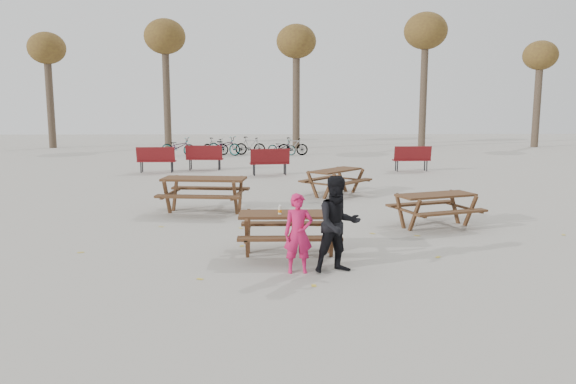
{
  "coord_description": "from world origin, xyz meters",
  "views": [
    {
      "loc": [
        -0.23,
        -9.91,
        2.73
      ],
      "look_at": [
        0.0,
        1.0,
        1.0
      ],
      "focal_mm": 35.0,
      "sensor_mm": 36.0,
      "label": 1
    }
  ],
  "objects_px": {
    "child": "(298,233)",
    "food_tray": "(295,213)",
    "adult": "(338,224)",
    "picnic_table_east": "(435,210)",
    "main_picnic_table": "(289,223)",
    "picnic_table_north": "(204,195)",
    "picnic_table_far": "(336,182)",
    "soda_bottle": "(280,210)"
  },
  "relations": [
    {
      "from": "adult",
      "to": "picnic_table_far",
      "type": "height_order",
      "value": "adult"
    },
    {
      "from": "food_tray",
      "to": "child",
      "type": "distance_m",
      "value": 0.98
    },
    {
      "from": "food_tray",
      "to": "adult",
      "type": "relative_size",
      "value": 0.11
    },
    {
      "from": "adult",
      "to": "picnic_table_north",
      "type": "bearing_deg",
      "value": 101.57
    },
    {
      "from": "food_tray",
      "to": "child",
      "type": "bearing_deg",
      "value": -88.4
    },
    {
      "from": "soda_bottle",
      "to": "adult",
      "type": "height_order",
      "value": "adult"
    },
    {
      "from": "child",
      "to": "picnic_table_north",
      "type": "xyz_separation_m",
      "value": [
        -2.16,
        5.13,
        -0.21
      ]
    },
    {
      "from": "soda_bottle",
      "to": "child",
      "type": "relative_size",
      "value": 0.13
    },
    {
      "from": "picnic_table_east",
      "to": "soda_bottle",
      "type": "bearing_deg",
      "value": -165.04
    },
    {
      "from": "main_picnic_table",
      "to": "soda_bottle",
      "type": "bearing_deg",
      "value": -148.31
    },
    {
      "from": "adult",
      "to": "picnic_table_east",
      "type": "relative_size",
      "value": 0.91
    },
    {
      "from": "soda_bottle",
      "to": "picnic_table_north",
      "type": "distance_m",
      "value": 4.58
    },
    {
      "from": "adult",
      "to": "picnic_table_east",
      "type": "height_order",
      "value": "adult"
    },
    {
      "from": "picnic_table_east",
      "to": "picnic_table_north",
      "type": "height_order",
      "value": "picnic_table_north"
    },
    {
      "from": "main_picnic_table",
      "to": "adult",
      "type": "bearing_deg",
      "value": -54.0
    },
    {
      "from": "food_tray",
      "to": "main_picnic_table",
      "type": "bearing_deg",
      "value": 132.71
    },
    {
      "from": "picnic_table_north",
      "to": "soda_bottle",
      "type": "bearing_deg",
      "value": -59.1
    },
    {
      "from": "soda_bottle",
      "to": "adult",
      "type": "relative_size",
      "value": 0.11
    },
    {
      "from": "child",
      "to": "picnic_table_far",
      "type": "xyz_separation_m",
      "value": [
        1.43,
        7.75,
        -0.26
      ]
    },
    {
      "from": "food_tray",
      "to": "picnic_table_north",
      "type": "height_order",
      "value": "picnic_table_north"
    },
    {
      "from": "soda_bottle",
      "to": "picnic_table_far",
      "type": "xyz_separation_m",
      "value": [
        1.72,
        6.78,
        -0.46
      ]
    },
    {
      "from": "food_tray",
      "to": "child",
      "type": "xyz_separation_m",
      "value": [
        0.03,
        -0.97,
        -0.14
      ]
    },
    {
      "from": "main_picnic_table",
      "to": "picnic_table_far",
      "type": "relative_size",
      "value": 1.0
    },
    {
      "from": "food_tray",
      "to": "picnic_table_far",
      "type": "xyz_separation_m",
      "value": [
        1.45,
        6.78,
        -0.41
      ]
    },
    {
      "from": "picnic_table_east",
      "to": "picnic_table_north",
      "type": "relative_size",
      "value": 0.84
    },
    {
      "from": "main_picnic_table",
      "to": "picnic_table_far",
      "type": "distance_m",
      "value": 6.86
    },
    {
      "from": "main_picnic_table",
      "to": "picnic_table_far",
      "type": "bearing_deg",
      "value": 76.94
    },
    {
      "from": "child",
      "to": "picnic_table_east",
      "type": "relative_size",
      "value": 0.75
    },
    {
      "from": "child",
      "to": "soda_bottle",
      "type": "bearing_deg",
      "value": 102.86
    },
    {
      "from": "soda_bottle",
      "to": "picnic_table_north",
      "type": "relative_size",
      "value": 0.08
    },
    {
      "from": "child",
      "to": "adult",
      "type": "distance_m",
      "value": 0.66
    },
    {
      "from": "food_tray",
      "to": "picnic_table_east",
      "type": "distance_m",
      "value": 4.01
    },
    {
      "from": "picnic_table_east",
      "to": "adult",
      "type": "bearing_deg",
      "value": -146.71
    },
    {
      "from": "child",
      "to": "food_tray",
      "type": "bearing_deg",
      "value": 87.8
    },
    {
      "from": "adult",
      "to": "picnic_table_east",
      "type": "distance_m",
      "value": 4.19
    },
    {
      "from": "food_tray",
      "to": "picnic_table_east",
      "type": "xyz_separation_m",
      "value": [
        3.21,
        2.36,
        -0.42
      ]
    },
    {
      "from": "soda_bottle",
      "to": "picnic_table_east",
      "type": "xyz_separation_m",
      "value": [
        3.47,
        2.36,
        -0.47
      ]
    },
    {
      "from": "main_picnic_table",
      "to": "picnic_table_east",
      "type": "xyz_separation_m",
      "value": [
        3.3,
        2.26,
        -0.21
      ]
    },
    {
      "from": "main_picnic_table",
      "to": "food_tray",
      "type": "height_order",
      "value": "food_tray"
    },
    {
      "from": "picnic_table_far",
      "to": "picnic_table_east",
      "type": "bearing_deg",
      "value": -117.15
    },
    {
      "from": "child",
      "to": "adult",
      "type": "xyz_separation_m",
      "value": [
        0.64,
        0.02,
        0.14
      ]
    },
    {
      "from": "picnic_table_east",
      "to": "child",
      "type": "bearing_deg",
      "value": -152.94
    }
  ]
}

